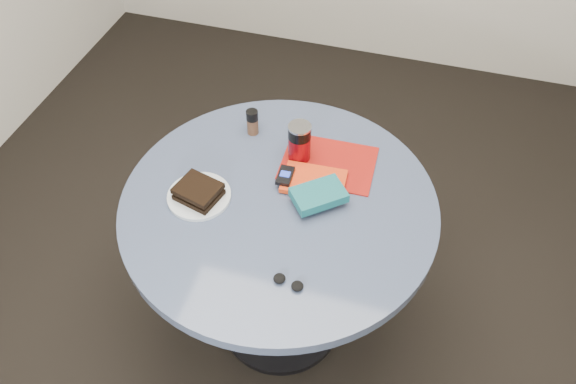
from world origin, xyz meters
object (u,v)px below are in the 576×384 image
(red_book, at_px, (314,181))
(mp3_player, at_px, (285,176))
(plate, at_px, (199,196))
(sandwich, at_px, (198,191))
(pepper_grinder, at_px, (252,122))
(soda_can, at_px, (299,142))
(headphones, at_px, (288,282))
(magazine, at_px, (328,163))
(novel, at_px, (319,195))
(table, at_px, (279,233))

(red_book, xyz_separation_m, mp3_player, (-0.09, -0.02, 0.02))
(plate, bearing_deg, mp3_player, 30.58)
(red_book, bearing_deg, sandwich, -156.70)
(plate, relative_size, sandwich, 1.32)
(pepper_grinder, bearing_deg, red_book, -33.85)
(soda_can, height_order, mp3_player, soda_can)
(headphones, bearing_deg, magazine, 90.60)
(magazine, xyz_separation_m, mp3_player, (-0.11, -0.12, 0.03))
(sandwich, bearing_deg, mp3_player, 31.94)
(sandwich, height_order, headphones, sandwich)
(soda_can, bearing_deg, plate, -134.38)
(mp3_player, relative_size, headphones, 0.88)
(magazine, distance_m, red_book, 0.11)
(novel, relative_size, headphones, 1.70)
(plate, distance_m, magazine, 0.44)
(table, distance_m, sandwich, 0.32)
(mp3_player, bearing_deg, sandwich, -148.06)
(mp3_player, height_order, headphones, mp3_player)
(sandwich, xyz_separation_m, red_book, (0.33, 0.16, -0.02))
(soda_can, bearing_deg, mp3_player, -96.65)
(sandwich, height_order, mp3_player, sandwich)
(red_book, distance_m, novel, 0.09)
(sandwich, distance_m, novel, 0.37)
(sandwich, bearing_deg, novel, 13.89)
(soda_can, bearing_deg, novel, -57.63)
(mp3_player, distance_m, headphones, 0.39)
(table, bearing_deg, magazine, 61.50)
(sandwich, xyz_separation_m, headphones, (0.36, -0.22, -0.03))
(plate, distance_m, sandwich, 0.03)
(table, distance_m, novel, 0.24)
(sandwich, bearing_deg, magazine, 37.24)
(magazine, distance_m, mp3_player, 0.17)
(plate, bearing_deg, red_book, 25.50)
(red_book, xyz_separation_m, novel, (0.03, -0.07, 0.02))
(headphones, bearing_deg, plate, 147.63)
(red_book, height_order, novel, novel)
(pepper_grinder, bearing_deg, soda_can, -22.29)
(magazine, bearing_deg, table, -120.16)
(table, relative_size, plate, 4.99)
(sandwich, relative_size, soda_can, 1.07)
(headphones, bearing_deg, table, 111.97)
(table, xyz_separation_m, red_book, (0.09, 0.10, 0.18))
(table, relative_size, novel, 6.24)
(pepper_grinder, xyz_separation_m, red_book, (0.27, -0.18, -0.03))
(soda_can, height_order, magazine, soda_can)
(table, bearing_deg, sandwich, -165.14)
(pepper_grinder, height_order, red_book, pepper_grinder)
(table, xyz_separation_m, headphones, (0.12, -0.29, 0.17))
(plate, xyz_separation_m, sandwich, (0.00, -0.01, 0.03))
(sandwich, bearing_deg, plate, 118.94)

